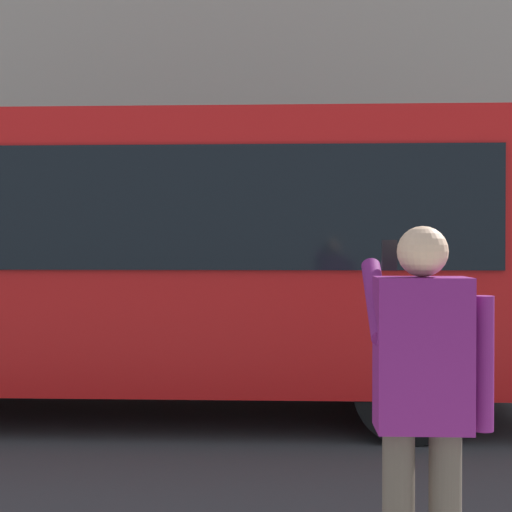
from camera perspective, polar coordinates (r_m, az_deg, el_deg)
name	(u,v)px	position (r m, az deg, el deg)	size (l,w,h in m)	color
ground_plane	(381,412)	(8.09, 9.62, -11.80)	(60.00, 60.00, 0.00)	#38383A
building_facade_far	(339,31)	(15.26, 6.41, 16.87)	(28.00, 1.55, 12.00)	#A89E8E
red_bus	(103,253)	(7.96, -11.71, 0.21)	(9.05, 2.54, 3.08)	red
pedestrian_photographer	(423,390)	(3.32, 12.72, -10.04)	(0.53, 0.52, 1.70)	#4C4238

